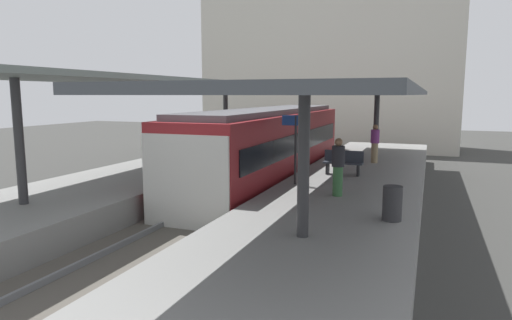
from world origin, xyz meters
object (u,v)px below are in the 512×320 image
object	(u,v)px
platform_sign	(296,134)
passenger_near_bench	(338,166)
litter_bin	(392,203)
platform_bench	(343,162)
passenger_mid_platform	(375,143)
commuter_train	(268,147)

from	to	relation	value
platform_sign	passenger_near_bench	size ratio (longest dim) A/B	1.34
platform_sign	passenger_near_bench	bearing A→B (deg)	-36.32
platform_sign	litter_bin	size ratio (longest dim) A/B	2.76
platform_bench	platform_sign	distance (m)	2.84
passenger_near_bench	platform_sign	bearing A→B (deg)	143.68
platform_bench	passenger_near_bench	xyz separation A→B (m)	(0.48, -3.51, 0.39)
passenger_near_bench	passenger_mid_platform	size ratio (longest dim) A/B	1.02
platform_bench	litter_bin	world-z (taller)	platform_bench
commuter_train	platform_sign	xyz separation A→B (m)	(2.15, -3.47, 0.90)
commuter_train	passenger_near_bench	bearing A→B (deg)	-51.10
platform_bench	litter_bin	size ratio (longest dim) A/B	1.75
commuter_train	passenger_mid_platform	size ratio (longest dim) A/B	8.34
platform_sign	passenger_near_bench	world-z (taller)	platform_sign
commuter_train	litter_bin	xyz separation A→B (m)	(5.39, -6.70, -0.33)
commuter_train	passenger_near_bench	xyz separation A→B (m)	(3.74, -4.64, 0.13)
platform_bench	commuter_train	bearing A→B (deg)	160.88
platform_bench	platform_sign	size ratio (longest dim) A/B	0.63
commuter_train	litter_bin	distance (m)	8.61
passenger_mid_platform	passenger_near_bench	bearing A→B (deg)	-92.03
litter_bin	passenger_mid_platform	bearing A→B (deg)	99.08
passenger_mid_platform	platform_bench	bearing A→B (deg)	-102.42
platform_sign	passenger_near_bench	distance (m)	2.12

